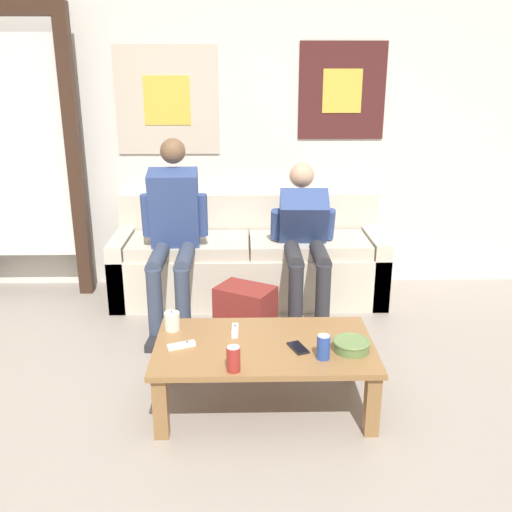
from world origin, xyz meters
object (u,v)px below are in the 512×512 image
(ceramic_bowl, at_px, (351,345))
(drink_can_red, at_px, (233,359))
(coffee_table, at_px, (265,353))
(couch, at_px, (249,262))
(game_controller_near_right, at_px, (181,345))
(drink_can_blue, at_px, (323,347))
(game_controller_near_left, at_px, (235,330))
(backpack, at_px, (245,316))
(person_seated_teen, at_px, (305,236))
(pillar_candle, at_px, (172,321))
(person_seated_adult, at_px, (173,227))
(cell_phone, at_px, (298,348))

(ceramic_bowl, xyz_separation_m, drink_can_red, (-0.59, -0.19, 0.03))
(ceramic_bowl, bearing_deg, coffee_table, 169.45)
(couch, height_order, game_controller_near_right, couch)
(coffee_table, height_order, drink_can_blue, drink_can_blue)
(game_controller_near_left, relative_size, game_controller_near_right, 0.99)
(coffee_table, distance_m, game_controller_near_left, 0.22)
(couch, relative_size, ceramic_bowl, 10.83)
(backpack, distance_m, game_controller_near_left, 0.63)
(drink_can_red, relative_size, game_controller_near_left, 0.86)
(person_seated_teen, xyz_separation_m, drink_can_blue, (-0.05, -1.37, -0.16))
(drink_can_blue, distance_m, game_controller_near_right, 0.72)
(ceramic_bowl, relative_size, pillar_candle, 1.69)
(ceramic_bowl, bearing_deg, pillar_candle, 164.32)
(couch, relative_size, game_controller_near_left, 14.16)
(person_seated_teen, bearing_deg, couch, 141.23)
(pillar_candle, relative_size, drink_can_blue, 0.90)
(person_seated_teen, distance_m, ceramic_bowl, 1.31)
(person_seated_adult, height_order, drink_can_red, person_seated_adult)
(drink_can_red, bearing_deg, ceramic_bowl, 17.69)
(pillar_candle, height_order, game_controller_near_left, pillar_candle)
(person_seated_adult, height_order, game_controller_near_right, person_seated_adult)
(ceramic_bowl, distance_m, game_controller_near_right, 0.86)
(coffee_table, distance_m, person_seated_teen, 1.28)
(coffee_table, xyz_separation_m, pillar_candle, (-0.50, 0.18, 0.11))
(drink_can_red, bearing_deg, backpack, 86.93)
(drink_can_red, xyz_separation_m, cell_phone, (0.32, 0.21, -0.06))
(person_seated_adult, distance_m, cell_phone, 1.46)
(game_controller_near_left, bearing_deg, game_controller_near_right, -148.43)
(backpack, bearing_deg, coffee_table, -81.95)
(coffee_table, bearing_deg, drink_can_red, -120.47)
(drink_can_blue, relative_size, game_controller_near_left, 0.86)
(backpack, distance_m, game_controller_near_right, 0.85)
(pillar_candle, bearing_deg, drink_can_red, -52.88)
(person_seated_adult, relative_size, cell_phone, 8.30)
(person_seated_teen, xyz_separation_m, cell_phone, (-0.16, -1.27, -0.22))
(pillar_candle, height_order, game_controller_near_right, pillar_candle)
(person_seated_adult, relative_size, pillar_candle, 11.17)
(person_seated_teen, distance_m, drink_can_blue, 1.38)
(pillar_candle, distance_m, drink_can_red, 0.56)
(pillar_candle, bearing_deg, game_controller_near_left, -7.35)
(ceramic_bowl, height_order, drink_can_red, drink_can_red)
(coffee_table, xyz_separation_m, person_seated_teen, (0.32, 1.21, 0.28))
(coffee_table, relative_size, backpack, 2.65)
(person_seated_teen, relative_size, drink_can_red, 8.45)
(game_controller_near_left, distance_m, cell_phone, 0.38)
(ceramic_bowl, height_order, drink_can_blue, drink_can_blue)
(person_seated_teen, bearing_deg, person_seated_adult, -176.67)
(backpack, bearing_deg, couch, 87.30)
(game_controller_near_right, bearing_deg, drink_can_red, -41.43)
(drink_can_red, height_order, game_controller_near_right, drink_can_red)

